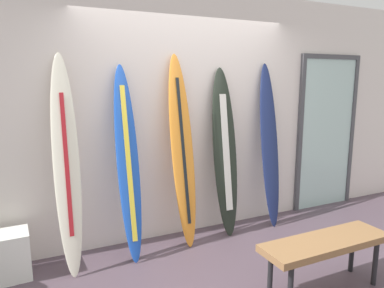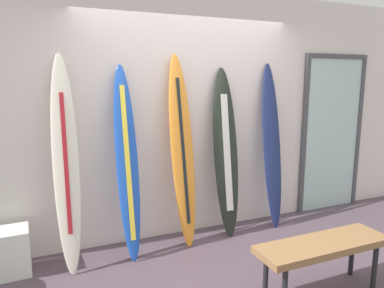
{
  "view_description": "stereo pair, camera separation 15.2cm",
  "coord_description": "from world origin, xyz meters",
  "px_view_note": "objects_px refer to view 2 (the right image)",
  "views": [
    {
      "loc": [
        -1.69,
        -2.49,
        1.81
      ],
      "look_at": [
        -0.06,
        0.95,
        1.12
      ],
      "focal_mm": 33.15,
      "sensor_mm": 36.0,
      "label": 1
    },
    {
      "loc": [
        -1.55,
        -2.55,
        1.81
      ],
      "look_at": [
        -0.06,
        0.95,
        1.12
      ],
      "focal_mm": 33.15,
      "sensor_mm": 36.0,
      "label": 2
    }
  ],
  "objects_px": {
    "glass_door": "(332,131)",
    "bench": "(323,248)",
    "surfboard_ivory": "(66,163)",
    "surfboard_navy": "(272,146)",
    "surfboard_cobalt": "(127,164)",
    "surfboard_charcoal": "(226,154)",
    "display_block_left": "(12,252)",
    "surfboard_sunset": "(182,151)"
  },
  "relations": [
    {
      "from": "surfboard_ivory",
      "to": "surfboard_sunset",
      "type": "xyz_separation_m",
      "value": [
        1.2,
        0.05,
        0.01
      ]
    },
    {
      "from": "bench",
      "to": "surfboard_ivory",
      "type": "bearing_deg",
      "value": 144.93
    },
    {
      "from": "surfboard_cobalt",
      "to": "surfboard_charcoal",
      "type": "relative_size",
      "value": 1.01
    },
    {
      "from": "display_block_left",
      "to": "glass_door",
      "type": "distance_m",
      "value": 4.15
    },
    {
      "from": "surfboard_navy",
      "to": "surfboard_charcoal",
      "type": "bearing_deg",
      "value": -179.81
    },
    {
      "from": "surfboard_sunset",
      "to": "surfboard_charcoal",
      "type": "bearing_deg",
      "value": 2.78
    },
    {
      "from": "surfboard_cobalt",
      "to": "surfboard_charcoal",
      "type": "bearing_deg",
      "value": 3.77
    },
    {
      "from": "bench",
      "to": "display_block_left",
      "type": "bearing_deg",
      "value": 150.58
    },
    {
      "from": "surfboard_ivory",
      "to": "bench",
      "type": "distance_m",
      "value": 2.43
    },
    {
      "from": "display_block_left",
      "to": "bench",
      "type": "relative_size",
      "value": 0.37
    },
    {
      "from": "surfboard_ivory",
      "to": "surfboard_cobalt",
      "type": "bearing_deg",
      "value": 0.34
    },
    {
      "from": "glass_door",
      "to": "bench",
      "type": "height_order",
      "value": "glass_door"
    },
    {
      "from": "surfboard_cobalt",
      "to": "surfboard_sunset",
      "type": "xyz_separation_m",
      "value": [
        0.62,
        0.05,
        0.08
      ]
    },
    {
      "from": "surfboard_ivory",
      "to": "display_block_left",
      "type": "relative_size",
      "value": 4.71
    },
    {
      "from": "surfboard_cobalt",
      "to": "surfboard_navy",
      "type": "bearing_deg",
      "value": 2.5
    },
    {
      "from": "surfboard_cobalt",
      "to": "display_block_left",
      "type": "distance_m",
      "value": 1.34
    },
    {
      "from": "bench",
      "to": "glass_door",
      "type": "bearing_deg",
      "value": 45.22
    },
    {
      "from": "display_block_left",
      "to": "surfboard_charcoal",
      "type": "bearing_deg",
      "value": 1.29
    },
    {
      "from": "glass_door",
      "to": "display_block_left",
      "type": "bearing_deg",
      "value": -176.66
    },
    {
      "from": "surfboard_charcoal",
      "to": "glass_door",
      "type": "bearing_deg",
      "value": 5.97
    },
    {
      "from": "surfboard_charcoal",
      "to": "surfboard_ivory",
      "type": "bearing_deg",
      "value": -177.37
    },
    {
      "from": "surfboard_charcoal",
      "to": "surfboard_cobalt",
      "type": "bearing_deg",
      "value": -176.23
    },
    {
      "from": "surfboard_charcoal",
      "to": "surfboard_navy",
      "type": "relative_size",
      "value": 0.97
    },
    {
      "from": "surfboard_navy",
      "to": "display_block_left",
      "type": "distance_m",
      "value": 3.02
    },
    {
      "from": "surfboard_charcoal",
      "to": "display_block_left",
      "type": "bearing_deg",
      "value": -178.71
    },
    {
      "from": "display_block_left",
      "to": "surfboard_cobalt",
      "type": "bearing_deg",
      "value": -1.33
    },
    {
      "from": "surfboard_sunset",
      "to": "glass_door",
      "type": "bearing_deg",
      "value": 5.21
    },
    {
      "from": "surfboard_charcoal",
      "to": "display_block_left",
      "type": "distance_m",
      "value": 2.4
    },
    {
      "from": "surfboard_sunset",
      "to": "glass_door",
      "type": "distance_m",
      "value": 2.33
    },
    {
      "from": "surfboard_sunset",
      "to": "display_block_left",
      "type": "bearing_deg",
      "value": -179.18
    },
    {
      "from": "surfboard_ivory",
      "to": "surfboard_navy",
      "type": "distance_m",
      "value": 2.4
    },
    {
      "from": "surfboard_charcoal",
      "to": "surfboard_navy",
      "type": "height_order",
      "value": "surfboard_navy"
    },
    {
      "from": "surfboard_cobalt",
      "to": "surfboard_sunset",
      "type": "distance_m",
      "value": 0.63
    },
    {
      "from": "surfboard_ivory",
      "to": "surfboard_cobalt",
      "type": "relative_size",
      "value": 1.05
    },
    {
      "from": "surfboard_sunset",
      "to": "display_block_left",
      "type": "xyz_separation_m",
      "value": [
        -1.73,
        -0.02,
        -0.83
      ]
    },
    {
      "from": "surfboard_charcoal",
      "to": "surfboard_navy",
      "type": "xyz_separation_m",
      "value": [
        0.64,
        0.0,
        0.04
      ]
    },
    {
      "from": "surfboard_cobalt",
      "to": "bench",
      "type": "relative_size",
      "value": 1.65
    },
    {
      "from": "surfboard_cobalt",
      "to": "surfboard_navy",
      "type": "height_order",
      "value": "surfboard_navy"
    },
    {
      "from": "surfboard_ivory",
      "to": "glass_door",
      "type": "bearing_deg",
      "value": 4.3
    },
    {
      "from": "surfboard_ivory",
      "to": "surfboard_charcoal",
      "type": "relative_size",
      "value": 1.06
    },
    {
      "from": "bench",
      "to": "surfboard_sunset",
      "type": "bearing_deg",
      "value": 117.06
    },
    {
      "from": "surfboard_cobalt",
      "to": "glass_door",
      "type": "xyz_separation_m",
      "value": [
        2.94,
        0.26,
        0.14
      ]
    }
  ]
}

